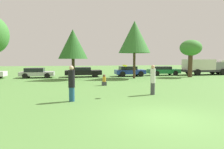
{
  "coord_description": "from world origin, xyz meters",
  "views": [
    {
      "loc": [
        -3.51,
        -7.03,
        2.31
      ],
      "look_at": [
        -1.07,
        5.58,
        1.29
      ],
      "focal_mm": 32.1,
      "sensor_mm": 36.0,
      "label": 1
    }
  ],
  "objects": [
    {
      "name": "parked_car_blue",
      "position": [
        3.76,
        18.38,
        0.7
      ],
      "size": [
        3.94,
        1.92,
        1.31
      ],
      "rotation": [
        0.0,
        0.0,
        0.0
      ],
      "color": "#1E389E",
      "rests_on": "ground"
    },
    {
      "name": "parked_car_black",
      "position": [
        -2.35,
        18.56,
        0.67
      ],
      "size": [
        4.55,
        2.07,
        1.24
      ],
      "rotation": [
        0.0,
        0.0,
        0.0
      ],
      "color": "black",
      "rests_on": "ground"
    },
    {
      "name": "bystander_sitting",
      "position": [
        -0.9,
        9.99,
        0.41
      ],
      "size": [
        0.39,
        0.33,
        0.97
      ],
      "color": "#3F3F47",
      "rests_on": "ground"
    },
    {
      "name": "frisbee",
      "position": [
        -0.43,
        4.75,
        1.89
      ],
      "size": [
        0.31,
        0.29,
        0.17
      ],
      "color": "yellow"
    },
    {
      "name": "delivery_truck_grey",
      "position": [
        14.94,
        18.78,
        1.23
      ],
      "size": [
        6.48,
        2.5,
        2.23
      ],
      "rotation": [
        0.0,
        0.0,
        0.0
      ],
      "color": "#2D2D33",
      "rests_on": "ground"
    },
    {
      "name": "ground_plane",
      "position": [
        0.0,
        0.0,
        0.0
      ],
      "size": [
        120.0,
        120.0,
        0.0
      ],
      "primitive_type": "plane",
      "color": "#54843D"
    },
    {
      "name": "tree_3",
      "position": [
        10.97,
        15.83,
        3.55
      ],
      "size": [
        2.67,
        2.67,
        4.67
      ],
      "color": "#473323",
      "rests_on": "ground"
    },
    {
      "name": "tree_1",
      "position": [
        -3.51,
        15.65,
        3.9
      ],
      "size": [
        3.25,
        3.25,
        5.55
      ],
      "color": "#473323",
      "rests_on": "ground"
    },
    {
      "name": "tree_2",
      "position": [
        3.52,
        15.53,
        4.82
      ],
      "size": [
        3.69,
        3.69,
        6.68
      ],
      "color": "#473323",
      "rests_on": "ground"
    },
    {
      "name": "parked_car_green",
      "position": [
        8.81,
        18.97,
        0.66
      ],
      "size": [
        4.41,
        1.9,
        1.24
      ],
      "rotation": [
        0.0,
        0.0,
        0.0
      ],
      "color": "#196633",
      "rests_on": "ground"
    },
    {
      "name": "parked_car_silver",
      "position": [
        -7.9,
        18.52,
        0.63
      ],
      "size": [
        3.97,
        2.1,
        1.2
      ],
      "rotation": [
        0.0,
        0.0,
        0.0
      ],
      "color": "#B2B2B7",
      "rests_on": "ground"
    },
    {
      "name": "person_catcher",
      "position": [
        1.48,
        4.97,
        0.98
      ],
      "size": [
        0.32,
        0.32,
        1.91
      ],
      "rotation": [
        0.0,
        0.0,
        -2.93
      ],
      "color": "#3F3F47",
      "rests_on": "ground"
    },
    {
      "name": "person_thrower",
      "position": [
        -3.61,
        3.89,
        0.99
      ],
      "size": [
        0.35,
        0.35,
        1.94
      ],
      "rotation": [
        0.0,
        0.0,
        0.21
      ],
      "color": "navy",
      "rests_on": "ground"
    }
  ]
}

